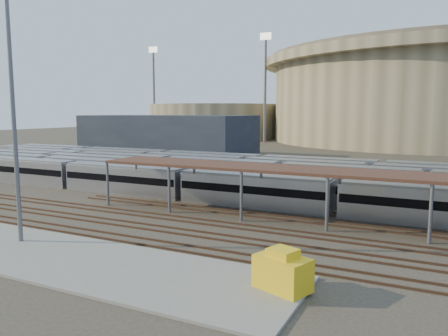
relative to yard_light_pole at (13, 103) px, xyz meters
The scene contains 13 objects.
ground 18.45m from the yard_light_pole, 72.33° to the left, with size 420.00×420.00×0.00m, color #383026.
apron 11.59m from the yard_light_pole, 115.87° to the right, with size 50.00×9.00×0.20m, color gray.
subway_trains 34.37m from the yard_light_pole, 77.57° to the left, with size 121.21×23.90×3.60m.
inspection_shed 32.41m from the yard_light_pole, 33.84° to the left, with size 60.30×6.00×5.30m.
empty_tracks 15.05m from the yard_light_pole, 63.33° to the left, with size 170.00×9.62×0.18m.
stadium 156.53m from the yard_light_pole, 79.19° to the left, with size 124.00×124.00×32.50m.
secondary_arena 154.14m from the yard_light_pole, 111.17° to the left, with size 56.00×56.00×14.00m, color #998867.
service_building 75.49m from the yard_light_pole, 114.05° to the left, with size 42.00×20.00×10.00m, color #1E232D.
floodlight_0 126.63m from the yard_light_pole, 101.71° to the left, with size 4.00×1.00×38.40m.
floodlight_1 156.38m from the yard_light_pole, 121.10° to the left, with size 4.00×1.00×38.40m.
floodlight_3 174.00m from the yard_light_pole, 91.86° to the left, with size 4.00×1.00×38.40m.
yard_light_pole is the anchor object (origin of this frame).
yellow_equipment 25.10m from the yard_light_pole, ahead, with size 3.24×2.03×2.03m, color yellow.
Camera 1 is at (26.52, -37.92, 10.92)m, focal length 35.00 mm.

